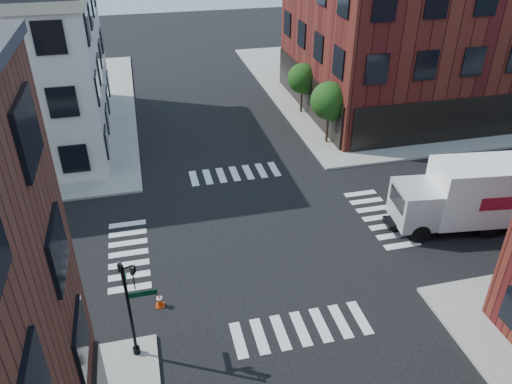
% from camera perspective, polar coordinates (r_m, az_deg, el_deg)
% --- Properties ---
extents(ground, '(120.00, 120.00, 0.00)m').
position_cam_1_polar(ground, '(27.09, 0.53, -4.88)').
color(ground, black).
rests_on(ground, ground).
extents(sidewalk_ne, '(30.00, 30.00, 0.15)m').
position_cam_1_polar(sidewalk_ne, '(52.29, 17.87, 11.97)').
color(sidewalk_ne, gray).
rests_on(sidewalk_ne, ground).
extents(building_ne, '(25.00, 16.00, 12.00)m').
position_cam_1_polar(building_ne, '(46.46, 21.61, 16.70)').
color(building_ne, '#401010').
rests_on(building_ne, ground).
extents(tree_near, '(2.69, 2.69, 4.49)m').
position_cam_1_polar(tree_near, '(36.14, 8.47, 10.08)').
color(tree_near, black).
rests_on(tree_near, ground).
extents(tree_far, '(2.43, 2.43, 4.07)m').
position_cam_1_polar(tree_far, '(41.53, 5.42, 12.64)').
color(tree_far, black).
rests_on(tree_far, ground).
extents(signal_pole, '(1.29, 1.24, 4.60)m').
position_cam_1_polar(signal_pole, '(19.60, -14.19, -11.84)').
color(signal_pole, black).
rests_on(signal_pole, ground).
extents(box_truck, '(8.70, 3.56, 3.85)m').
position_cam_1_polar(box_truck, '(29.18, 23.75, -0.27)').
color(box_truck, white).
rests_on(box_truck, ground).
extents(traffic_cone, '(0.38, 0.38, 0.67)m').
position_cam_1_polar(traffic_cone, '(23.10, -10.96, -12.06)').
color(traffic_cone, red).
rests_on(traffic_cone, ground).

